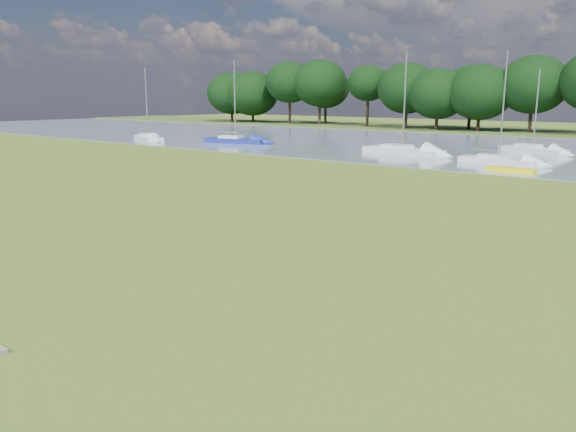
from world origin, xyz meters
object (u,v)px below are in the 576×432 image
Objects in this scene: sailboat_3 at (235,139)px; sailboat_0 at (532,148)px; sailboat_2 at (498,158)px; sailboat_4 at (402,149)px; kayak at (511,170)px; sailboat_6 at (148,136)px.

sailboat_0 is at bearing 1.91° from sailboat_3.
sailboat_2 is 0.96× the size of sailboat_4.
sailboat_2 is 10.03m from sailboat_4.
sailboat_2 is (0.36, -10.78, -0.05)m from sailboat_0.
sailboat_0 is 0.84× the size of sailboat_3.
kayak is at bearing -20.05° from sailboat_4.
sailboat_4 is at bearing 172.51° from sailboat_2.
sailboat_0 reaches higher than kayak.
sailboat_2 is at bearing 119.84° from kayak.
kayak is 0.44× the size of sailboat_0.
kayak is 0.38× the size of sailboat_4.
kayak is 33.69m from sailboat_3.
sailboat_3 is at bearing -142.66° from sailboat_0.
sailboat_4 is 32.24m from sailboat_6.
sailboat_3 is at bearing -177.16° from sailboat_2.
sailboat_0 is at bearing 39.64° from sailboat_6.
sailboat_4 is at bearing -117.53° from sailboat_0.
sailboat_2 is 1.02× the size of sailboat_6.
sailboat_3 is 1.08× the size of sailboat_6.
sailboat_6 is at bearing -171.08° from sailboat_2.
sailboat_6 reaches higher than sailboat_0.
kayak is 13.93m from sailboat_4.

